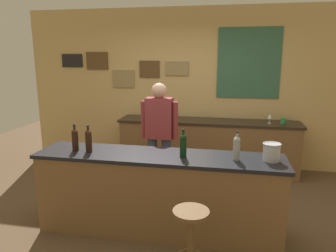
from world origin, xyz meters
TOP-DOWN VIEW (x-y plane):
  - ground_plane at (0.00, 0.00)m, footprint 10.00×10.00m
  - back_wall at (0.01, 2.03)m, footprint 6.00×0.09m
  - bar_counter at (0.00, -0.40)m, footprint 2.73×0.60m
  - side_counter at (0.40, 1.65)m, footprint 3.04×0.56m
  - bartender at (-0.19, 0.52)m, footprint 0.52×0.21m
  - bar_stool at (0.46, -1.14)m, footprint 0.32×0.32m
  - wine_bottle_a at (-0.96, -0.43)m, footprint 0.07×0.07m
  - wine_bottle_b at (-0.79, -0.44)m, footprint 0.07×0.07m
  - wine_bottle_c at (0.28, -0.43)m, footprint 0.07×0.07m
  - wine_bottle_d at (0.83, -0.42)m, footprint 0.07×0.07m
  - ice_bucket at (1.19, -0.38)m, footprint 0.19×0.19m
  - wine_glass_a at (-0.39, 1.63)m, footprint 0.07×0.07m
  - wine_glass_b at (1.39, 1.62)m, footprint 0.07×0.07m
  - coffee_mug at (1.60, 1.62)m, footprint 0.12×0.08m

SIDE VIEW (x-z plane):
  - ground_plane at x=0.00m, z-range 0.00..0.00m
  - side_counter at x=0.40m, z-range 0.00..0.90m
  - bar_stool at x=0.46m, z-range 0.12..0.80m
  - bar_counter at x=0.00m, z-range 0.00..0.92m
  - bartender at x=-0.19m, z-range 0.13..1.75m
  - coffee_mug at x=1.60m, z-range 0.90..1.00m
  - wine_glass_a at x=-0.39m, z-range 0.93..1.09m
  - wine_glass_b at x=1.39m, z-range 0.93..1.09m
  - ice_bucket at x=1.19m, z-range 0.92..1.11m
  - wine_bottle_a at x=-0.96m, z-range 0.90..1.21m
  - wine_bottle_b at x=-0.79m, z-range 0.90..1.21m
  - wine_bottle_c at x=0.28m, z-range 0.90..1.21m
  - wine_bottle_d at x=0.83m, z-range 0.90..1.21m
  - back_wall at x=0.01m, z-range 0.02..2.82m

